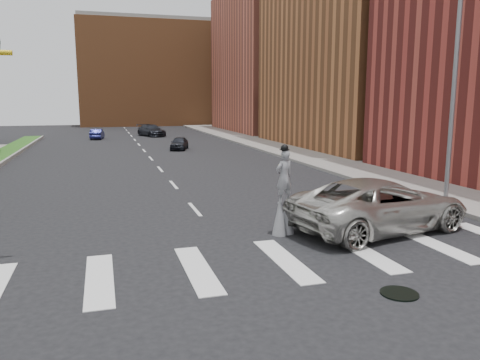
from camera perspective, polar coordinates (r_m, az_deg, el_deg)
The scene contains 12 objects.
ground_plane at distance 12.45m, azimuth 1.67°, elevation -11.79°, with size 160.00×160.00×0.00m, color black.
sidewalk_right at distance 39.70m, azimuth 7.62°, elevation 3.21°, with size 5.00×90.00×0.18m, color slate.
manhole at distance 12.06m, azimuth 18.85°, elevation -12.96°, with size 0.90×0.90×0.04m, color black.
building_mid at distance 48.91m, azimuth 16.17°, elevation 18.14°, with size 16.00×22.00×24.00m, color #995830.
building_far at distance 70.07m, azimuth 5.18°, elevation 14.18°, with size 16.00×22.00×20.00m, color #B35642.
building_backdrop at distance 89.62m, azimuth -10.54°, elevation 12.45°, with size 26.00×14.00×18.00m, color #995830.
streetlight at distance 22.36m, azimuth 24.41°, elevation 9.75°, with size 2.05×0.20×9.00m.
stilt_performer at distance 15.98m, azimuth 5.35°, elevation -2.26°, with size 0.82×0.63×3.10m.
suv_crossing at distance 17.18m, azimuth 16.68°, elevation -2.90°, with size 3.08×6.67×1.85m, color #B8B6AE.
car_near at distance 43.69m, azimuth -7.40°, elevation 4.48°, with size 1.41×3.50×1.19m, color black.
car_mid at distance 57.51m, azimuth -17.02°, elevation 5.39°, with size 1.26×3.61×1.19m, color #171B53.
car_far at distance 60.29m, azimuth -10.76°, elevation 5.96°, with size 2.06×5.07×1.47m, color black.
Camera 1 is at (-3.62, -11.00, 4.58)m, focal length 35.00 mm.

